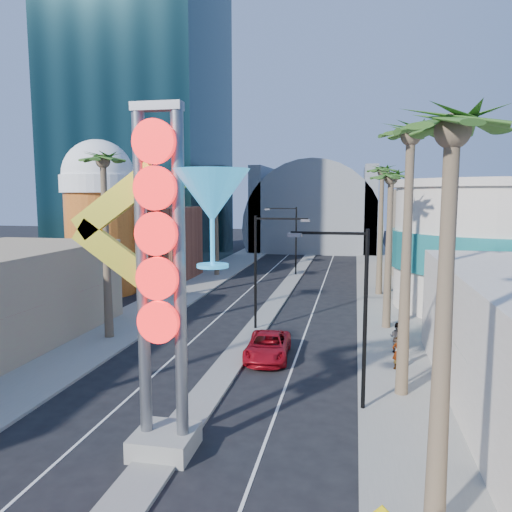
# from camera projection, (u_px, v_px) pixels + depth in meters

# --- Properties ---
(ground) EXTENTS (240.00, 240.00, 0.00)m
(ground) POSITION_uv_depth(u_px,v_px,m) (129.00, 501.00, 15.46)
(ground) COLOR black
(ground) RESTS_ON ground
(sidewalk_west) EXTENTS (5.00, 100.00, 0.15)m
(sidewalk_west) POSITION_uv_depth(u_px,v_px,m) (194.00, 286.00, 51.36)
(sidewalk_west) COLOR gray
(sidewalk_west) RESTS_ON ground
(sidewalk_east) EXTENTS (5.00, 100.00, 0.15)m
(sidewalk_east) POSITION_uv_depth(u_px,v_px,m) (383.00, 293.00, 47.68)
(sidewalk_east) COLOR gray
(sidewalk_east) RESTS_ON ground
(median) EXTENTS (1.60, 84.00, 0.15)m
(median) POSITION_uv_depth(u_px,v_px,m) (289.00, 284.00, 52.44)
(median) COLOR gray
(median) RESTS_ON ground
(hotel_tower) EXTENTS (20.00, 20.00, 50.00)m
(hotel_tower) POSITION_uv_depth(u_px,v_px,m) (142.00, 78.00, 67.26)
(hotel_tower) COLOR black
(hotel_tower) RESTS_ON ground
(brick_filler_west) EXTENTS (10.00, 10.00, 8.00)m
(brick_filler_west) POSITION_uv_depth(u_px,v_px,m) (146.00, 244.00, 55.06)
(brick_filler_west) COLOR brown
(brick_filler_west) RESTS_ON ground
(filler_east) EXTENTS (10.00, 20.00, 10.00)m
(filler_east) POSITION_uv_depth(u_px,v_px,m) (436.00, 232.00, 58.47)
(filler_east) COLOR tan
(filler_east) RESTS_ON ground
(beer_mug) EXTENTS (7.00, 7.00, 14.50)m
(beer_mug) POSITION_uv_depth(u_px,v_px,m) (100.00, 211.00, 46.99)
(beer_mug) COLOR #AB4516
(beer_mug) RESTS_ON ground
(turquoise_building) EXTENTS (16.60, 16.60, 10.60)m
(turquoise_building) POSITION_uv_depth(u_px,v_px,m) (496.00, 246.00, 40.53)
(turquoise_building) COLOR beige
(turquoise_building) RESTS_ON ground
(canopy) EXTENTS (22.00, 16.00, 22.00)m
(canopy) POSITION_uv_depth(u_px,v_px,m) (315.00, 225.00, 85.01)
(canopy) COLOR slate
(canopy) RESTS_ON ground
(neon_sign) EXTENTS (6.53, 2.60, 12.55)m
(neon_sign) POSITION_uv_depth(u_px,v_px,m) (182.00, 256.00, 17.29)
(neon_sign) COLOR gray
(neon_sign) RESTS_ON ground
(streetlight_0) EXTENTS (3.79, 0.25, 8.00)m
(streetlight_0) POSITION_uv_depth(u_px,v_px,m) (263.00, 261.00, 34.22)
(streetlight_0) COLOR black
(streetlight_0) RESTS_ON ground
(streetlight_1) EXTENTS (3.79, 0.25, 8.00)m
(streetlight_1) POSITION_uv_depth(u_px,v_px,m) (291.00, 234.00, 57.79)
(streetlight_1) COLOR black
(streetlight_1) RESTS_ON ground
(streetlight_2) EXTENTS (3.45, 0.25, 8.00)m
(streetlight_2) POSITION_uv_depth(u_px,v_px,m) (354.00, 303.00, 21.35)
(streetlight_2) COLOR black
(streetlight_2) RESTS_ON ground
(palm_1) EXTENTS (2.40, 2.40, 12.70)m
(palm_1) POSITION_uv_depth(u_px,v_px,m) (103.00, 172.00, 31.45)
(palm_1) COLOR brown
(palm_1) RESTS_ON ground
(palm_2) EXTENTS (2.40, 2.40, 11.20)m
(palm_2) POSITION_uv_depth(u_px,v_px,m) (180.00, 194.00, 45.24)
(palm_2) COLOR brown
(palm_2) RESTS_ON ground
(palm_3) EXTENTS (2.40, 2.40, 11.20)m
(palm_3) POSITION_uv_depth(u_px,v_px,m) (216.00, 194.00, 56.92)
(palm_3) COLOR brown
(palm_3) RESTS_ON ground
(palm_4) EXTENTS (2.40, 2.40, 12.20)m
(palm_4) POSITION_uv_depth(u_px,v_px,m) (451.00, 157.00, 12.44)
(palm_4) COLOR brown
(palm_4) RESTS_ON ground
(palm_5) EXTENTS (2.40, 2.40, 13.20)m
(palm_5) POSITION_uv_depth(u_px,v_px,m) (410.00, 153.00, 22.06)
(palm_5) COLOR brown
(palm_5) RESTS_ON ground
(palm_6) EXTENTS (2.40, 2.40, 11.70)m
(palm_6) POSITION_uv_depth(u_px,v_px,m) (391.00, 187.00, 33.91)
(palm_6) COLOR brown
(palm_6) RESTS_ON ground
(palm_7) EXTENTS (2.40, 2.40, 12.70)m
(palm_7) POSITION_uv_depth(u_px,v_px,m) (382.00, 179.00, 45.48)
(palm_7) COLOR brown
(palm_7) RESTS_ON ground
(red_pickup) EXTENTS (2.71, 5.35, 1.45)m
(red_pickup) POSITION_uv_depth(u_px,v_px,m) (268.00, 346.00, 28.80)
(red_pickup) COLOR #AB0D19
(red_pickup) RESTS_ON ground
(pedestrian_a) EXTENTS (0.77, 0.64, 1.81)m
(pedestrian_a) POSITION_uv_depth(u_px,v_px,m) (398.00, 352.00, 26.59)
(pedestrian_a) COLOR gray
(pedestrian_a) RESTS_ON sidewalk_east
(pedestrian_b) EXTENTS (1.11, 1.03, 1.81)m
(pedestrian_b) POSITION_uv_depth(u_px,v_px,m) (397.00, 338.00, 29.36)
(pedestrian_b) COLOR gray
(pedestrian_b) RESTS_ON sidewalk_east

